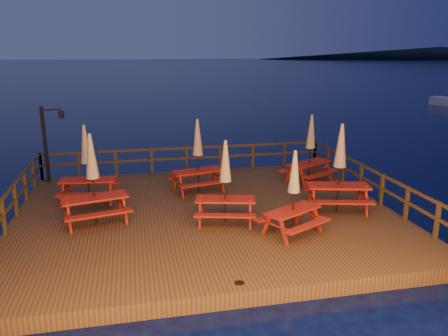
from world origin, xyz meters
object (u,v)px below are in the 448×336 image
(picnic_table_2, at_px, (225,181))
(picnic_table_0, at_px, (310,148))
(picnic_table_1, at_px, (87,163))
(lamp_post, at_px, (49,137))

(picnic_table_2, bearing_deg, picnic_table_0, 53.54)
(picnic_table_1, relative_size, picnic_table_2, 1.05)
(picnic_table_0, bearing_deg, picnic_table_1, 155.64)
(picnic_table_1, distance_m, picnic_table_2, 5.05)
(lamp_post, bearing_deg, picnic_table_0, -12.42)
(lamp_post, xyz_separation_m, picnic_table_0, (9.94, -2.19, -0.40))
(lamp_post, relative_size, picnic_table_1, 1.12)
(picnic_table_0, xyz_separation_m, picnic_table_2, (-4.11, -3.40, -0.07))
(lamp_post, height_order, picnic_table_0, lamp_post)
(lamp_post, xyz_separation_m, picnic_table_1, (1.63, -2.78, -0.40))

